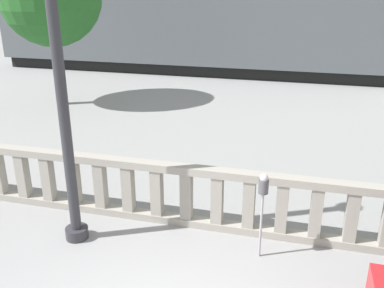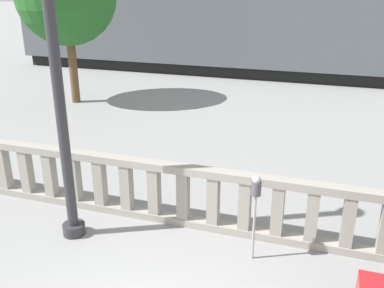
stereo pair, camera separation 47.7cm
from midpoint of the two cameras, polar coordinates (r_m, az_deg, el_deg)
balustrade at (r=7.68m, az=4.65°, el=-7.51°), size 15.55×0.24×1.18m
lamppost at (r=6.89m, az=-16.16°, el=12.99°), size 0.42×0.42×6.07m
parking_meter at (r=6.71m, az=10.55°, el=-6.58°), size 0.16×0.16×1.48m
train_near at (r=21.39m, az=2.64°, el=14.86°), size 18.94×2.83×4.41m
train_far at (r=26.88m, az=4.92°, el=16.11°), size 21.56×3.13×4.49m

